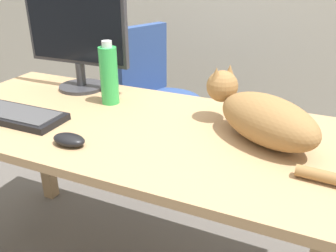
# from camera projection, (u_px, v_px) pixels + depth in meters

# --- Properties ---
(desk) EXTENTS (1.54, 0.70, 0.71)m
(desk) POSITION_uv_depth(u_px,v_px,m) (129.00, 147.00, 1.31)
(desk) COLOR tan
(desk) RESTS_ON ground_plane
(office_chair) EXTENTS (0.51, 0.48, 0.90)m
(office_chair) POSITION_uv_depth(u_px,v_px,m) (158.00, 115.00, 2.17)
(office_chair) COLOR black
(office_chair) RESTS_ON ground_plane
(monitor) EXTENTS (0.48, 0.20, 0.42)m
(monitor) POSITION_uv_depth(u_px,v_px,m) (77.00, 37.00, 1.51)
(monitor) COLOR #333338
(monitor) RESTS_ON desk
(keyboard) EXTENTS (0.44, 0.15, 0.03)m
(keyboard) POSITION_uv_depth(u_px,v_px,m) (9.00, 113.00, 1.31)
(keyboard) COLOR black
(keyboard) RESTS_ON desk
(cat) EXTENTS (0.52, 0.37, 0.20)m
(cat) POSITION_uv_depth(u_px,v_px,m) (262.00, 116.00, 1.11)
(cat) COLOR olive
(cat) RESTS_ON desk
(computer_mouse) EXTENTS (0.11, 0.06, 0.04)m
(computer_mouse) POSITION_uv_depth(u_px,v_px,m) (69.00, 140.00, 1.11)
(computer_mouse) COLOR black
(computer_mouse) RESTS_ON desk
(water_bottle) EXTENTS (0.07, 0.07, 0.25)m
(water_bottle) POSITION_uv_depth(u_px,v_px,m) (109.00, 75.00, 1.39)
(water_bottle) COLOR green
(water_bottle) RESTS_ON desk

